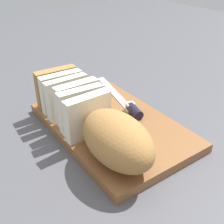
{
  "coord_description": "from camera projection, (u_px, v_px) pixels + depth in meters",
  "views": [
    {
      "loc": [
        -0.47,
        0.36,
        0.41
      ],
      "look_at": [
        0.0,
        0.0,
        0.05
      ],
      "focal_mm": 45.09,
      "sensor_mm": 36.0,
      "label": 1
    }
  ],
  "objects": [
    {
      "name": "crumb_near_knife",
      "position": [
        99.0,
        135.0,
        0.66
      ],
      "size": [
        0.01,
        0.01,
        0.01
      ],
      "primitive_type": "sphere",
      "color": "tan",
      "rests_on": "cutting_board"
    },
    {
      "name": "bread_loaf",
      "position": [
        94.0,
        119.0,
        0.62
      ],
      "size": [
        0.41,
        0.14,
        0.1
      ],
      "rotation": [
        0.0,
        0.0,
        -0.06
      ],
      "color": "#A8753D",
      "rests_on": "cutting_board"
    },
    {
      "name": "crumb_near_loaf",
      "position": [
        106.0,
        134.0,
        0.66
      ],
      "size": [
        0.01,
        0.01,
        0.01
      ],
      "primitive_type": "sphere",
      "color": "tan",
      "rests_on": "cutting_board"
    },
    {
      "name": "cutting_board",
      "position": [
        112.0,
        126.0,
        0.72
      ],
      "size": [
        0.42,
        0.29,
        0.02
      ],
      "primitive_type": "cube",
      "rotation": [
        0.0,
        0.0,
        -0.05
      ],
      "color": "brown",
      "rests_on": "ground_plane"
    },
    {
      "name": "bread_knife",
      "position": [
        128.0,
        105.0,
        0.76
      ],
      "size": [
        0.28,
        0.09,
        0.02
      ],
      "rotation": [
        0.0,
        0.0,
        -0.26
      ],
      "color": "silver",
      "rests_on": "cutting_board"
    },
    {
      "name": "ground_plane",
      "position": [
        112.0,
        129.0,
        0.72
      ],
      "size": [
        3.0,
        3.0,
        0.0
      ],
      "primitive_type": "plane",
      "color": "#4C4C51"
    }
  ]
}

